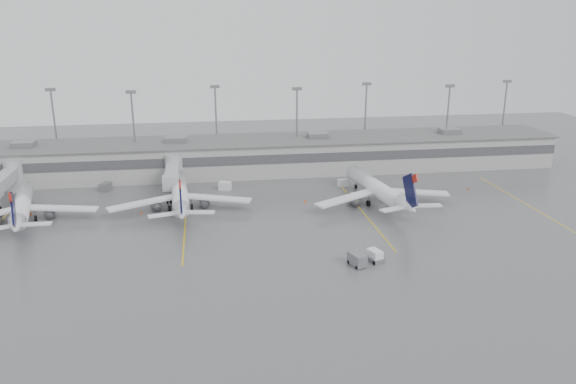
{
  "coord_description": "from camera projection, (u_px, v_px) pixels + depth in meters",
  "views": [
    {
      "loc": [
        -13.09,
        -78.01,
        37.57
      ],
      "look_at": [
        2.31,
        24.0,
        5.0
      ],
      "focal_mm": 35.0,
      "sensor_mm": 36.0,
      "label": 1
    }
  ],
  "objects": [
    {
      "name": "stand_markings",
      "position": [
        276.0,
        217.0,
        109.36
      ],
      "size": [
        105.25,
        40.0,
        0.01
      ],
      "color": "yellow",
      "rests_on": "ground"
    },
    {
      "name": "cone_b",
      "position": [
        141.0,
        212.0,
        111.09
      ],
      "size": [
        0.41,
        0.41,
        0.65
      ],
      "primitive_type": "cone",
      "color": "#F54905",
      "rests_on": "ground"
    },
    {
      "name": "jet_mid_left",
      "position": [
        180.0,
        194.0,
        112.72
      ],
      "size": [
        28.52,
        32.03,
        10.36
      ],
      "rotation": [
        0.0,
        0.0,
        0.06
      ],
      "color": "white",
      "rests_on": "ground"
    },
    {
      "name": "jet_bridge_left",
      "position": [
        8.0,
        179.0,
        120.77
      ],
      "size": [
        4.0,
        17.2,
        7.0
      ],
      "color": "#9EA1A3",
      "rests_on": "ground"
    },
    {
      "name": "terminal",
      "position": [
        259.0,
        155.0,
        140.14
      ],
      "size": [
        152.0,
        17.0,
        9.45
      ],
      "color": "#A3A49F",
      "rests_on": "ground"
    },
    {
      "name": "gse_uld_b",
      "position": [
        225.0,
        186.0,
        126.07
      ],
      "size": [
        3.04,
        2.51,
        1.85
      ],
      "primitive_type": "cube",
      "rotation": [
        0.0,
        0.0,
        -0.34
      ],
      "color": "white",
      "rests_on": "ground"
    },
    {
      "name": "baggage_cart",
      "position": [
        357.0,
        259.0,
        87.8
      ],
      "size": [
        2.76,
        3.57,
        2.03
      ],
      "rotation": [
        0.0,
        0.0,
        0.34
      ],
      "color": "slate",
      "rests_on": "ground"
    },
    {
      "name": "ground",
      "position": [
        296.0,
        270.0,
        86.73
      ],
      "size": [
        260.0,
        260.0,
        0.0
      ],
      "primitive_type": "plane",
      "color": "#57575A",
      "rests_on": "ground"
    },
    {
      "name": "light_masts",
      "position": [
        256.0,
        120.0,
        143.22
      ],
      "size": [
        142.4,
        8.0,
        20.6
      ],
      "color": "gray",
      "rests_on": "ground"
    },
    {
      "name": "jet_far_left",
      "position": [
        22.0,
        206.0,
        106.02
      ],
      "size": [
        27.03,
        30.61,
        10.02
      ],
      "rotation": [
        0.0,
        0.0,
        0.21
      ],
      "color": "white",
      "rests_on": "ground"
    },
    {
      "name": "gse_uld_c",
      "position": [
        343.0,
        183.0,
        128.97
      ],
      "size": [
        2.52,
        1.95,
        1.59
      ],
      "primitive_type": "cube",
      "rotation": [
        0.0,
        0.0,
        0.22
      ],
      "color": "white",
      "rests_on": "ground"
    },
    {
      "name": "jet_bridge_right",
      "position": [
        173.0,
        173.0,
        125.76
      ],
      "size": [
        4.0,
        17.2,
        7.0
      ],
      "color": "#9EA1A3",
      "rests_on": "ground"
    },
    {
      "name": "jet_mid_right",
      "position": [
        378.0,
        189.0,
        115.85
      ],
      "size": [
        29.27,
        33.01,
        10.71
      ],
      "rotation": [
        0.0,
        0.0,
        0.13
      ],
      "color": "white",
      "rests_on": "ground"
    },
    {
      "name": "cone_a",
      "position": [
        31.0,
        213.0,
        110.54
      ],
      "size": [
        0.43,
        0.43,
        0.68
      ],
      "primitive_type": "cone",
      "color": "#F54905",
      "rests_on": "ground"
    },
    {
      "name": "gse_uld_a",
      "position": [
        23.0,
        194.0,
        120.65
      ],
      "size": [
        2.72,
        2.32,
        1.63
      ],
      "primitive_type": "cube",
      "rotation": [
        0.0,
        0.0,
        0.41
      ],
      "color": "white",
      "rests_on": "ground"
    },
    {
      "name": "gse_loader",
      "position": [
        106.0,
        187.0,
        125.54
      ],
      "size": [
        2.66,
        3.27,
        1.76
      ],
      "primitive_type": "cube",
      "rotation": [
        0.0,
        0.0,
        -0.37
      ],
      "color": "slate",
      "rests_on": "ground"
    },
    {
      "name": "baggage_tug",
      "position": [
        375.0,
        257.0,
        89.48
      ],
      "size": [
        2.76,
        3.43,
        1.93
      ],
      "rotation": [
        0.0,
        0.0,
        0.34
      ],
      "color": "white",
      "rests_on": "ground"
    },
    {
      "name": "cone_c",
      "position": [
        306.0,
        201.0,
        117.8
      ],
      "size": [
        0.48,
        0.48,
        0.77
      ],
      "primitive_type": "cone",
      "color": "#F54905",
      "rests_on": "ground"
    },
    {
      "name": "cone_d",
      "position": [
        469.0,
        188.0,
        126.33
      ],
      "size": [
        0.38,
        0.38,
        0.6
      ],
      "primitive_type": "cone",
      "color": "#F54905",
      "rests_on": "ground"
    }
  ]
}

